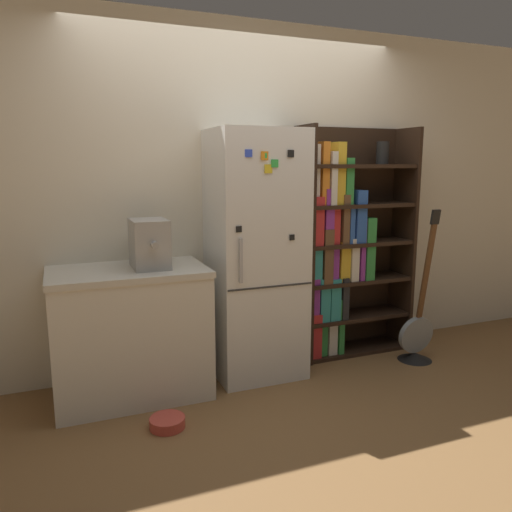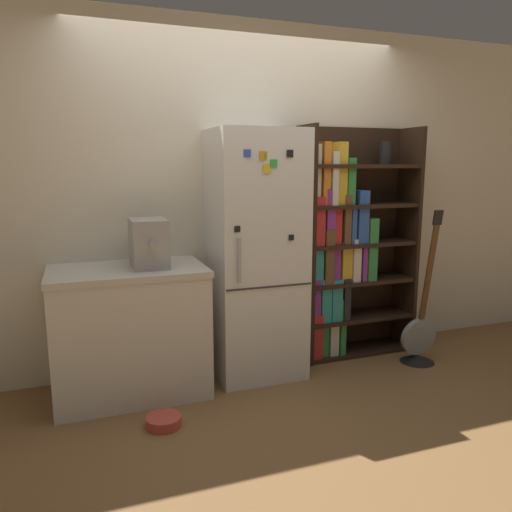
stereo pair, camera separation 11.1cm
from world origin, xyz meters
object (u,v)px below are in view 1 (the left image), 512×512
guitar (416,339)px  pet_bowl (167,422)px  refrigerator (256,255)px  bookshelf (340,249)px  espresso_machine (149,244)px

guitar → pet_bowl: 2.10m
guitar → pet_bowl: guitar is taller
refrigerator → bookshelf: 0.80m
espresso_machine → refrigerator: bearing=3.5°
refrigerator → pet_bowl: bearing=-144.6°
espresso_machine → bookshelf: bearing=6.6°
bookshelf → pet_bowl: size_ratio=8.60×
refrigerator → espresso_machine: (-0.78, -0.05, 0.14)m
espresso_machine → pet_bowl: (-0.02, -0.52, -1.00)m
bookshelf → pet_bowl: (-1.59, -0.70, -0.84)m
guitar → espresso_machine: bearing=173.7°
guitar → refrigerator: bearing=167.9°
bookshelf → refrigerator: bearing=-170.4°
guitar → pet_bowl: (-2.07, -0.30, -0.14)m
guitar → pet_bowl: bearing=-171.9°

